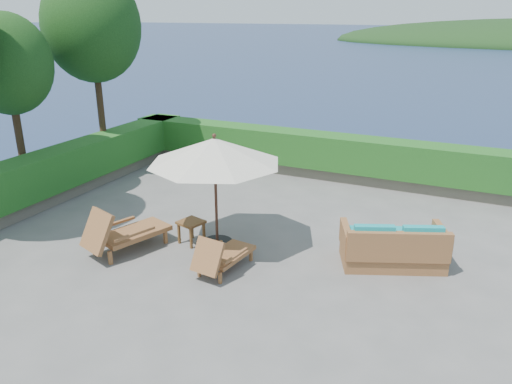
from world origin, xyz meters
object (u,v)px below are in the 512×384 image
at_px(patio_umbrella, 215,152).
at_px(wicker_loveseat, 393,248).
at_px(lounge_left, 123,232).
at_px(lounge_right, 222,255).
at_px(side_table, 191,225).

xyz_separation_m(patio_umbrella, wicker_loveseat, (3.61, 0.69, -1.73)).
bearing_deg(lounge_left, patio_umbrella, 51.77).
bearing_deg(wicker_loveseat, patio_umbrella, 168.54).
bearing_deg(lounge_left, wicker_loveseat, 37.57).
distance_m(lounge_right, side_table, 1.48).
bearing_deg(lounge_right, wicker_loveseat, 36.27).
bearing_deg(side_table, lounge_right, -34.69).
xyz_separation_m(patio_umbrella, lounge_left, (-1.67, -1.07, -1.67)).
distance_m(patio_umbrella, wicker_loveseat, 4.07).
height_order(patio_umbrella, lounge_left, patio_umbrella).
bearing_deg(patio_umbrella, lounge_left, -147.34).
bearing_deg(wicker_loveseat, side_table, 168.62).
bearing_deg(lounge_left, lounge_right, 21.90).
bearing_deg(wicker_loveseat, lounge_right, -173.34).
relative_size(lounge_left, wicker_loveseat, 0.88).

